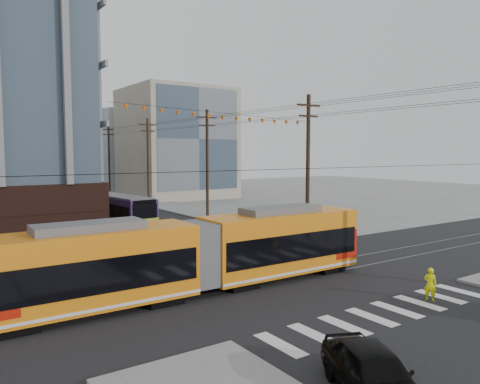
% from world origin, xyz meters
% --- Properties ---
extents(ground, '(160.00, 160.00, 0.00)m').
position_xyz_m(ground, '(0.00, 0.00, 0.00)').
color(ground, slate).
extents(bg_bldg_ne_near, '(14.00, 14.00, 16.00)m').
position_xyz_m(bg_bldg_ne_near, '(16.00, 48.00, 8.00)').
color(bg_bldg_ne_near, gray).
rests_on(bg_bldg_ne_near, ground).
extents(bg_bldg_ne_far, '(16.00, 16.00, 14.00)m').
position_xyz_m(bg_bldg_ne_far, '(18.00, 68.00, 7.00)').
color(bg_bldg_ne_far, '#8C99A5').
rests_on(bg_bldg_ne_far, ground).
extents(utility_pole_far, '(0.30, 0.30, 11.00)m').
position_xyz_m(utility_pole_far, '(8.50, 56.00, 5.50)').
color(utility_pole_far, black).
rests_on(utility_pole_far, ground).
extents(streetcar, '(19.09, 2.79, 3.68)m').
position_xyz_m(streetcar, '(-4.99, 3.93, 1.84)').
color(streetcar, orange).
rests_on(streetcar, ground).
extents(city_bus, '(3.81, 11.55, 3.21)m').
position_xyz_m(city_bus, '(-2.31, 23.83, 1.61)').
color(city_bus, '#38204F').
rests_on(city_bus, ground).
extents(black_sedan, '(3.39, 4.69, 1.48)m').
position_xyz_m(black_sedan, '(-5.82, -7.25, 0.74)').
color(black_sedan, black).
rests_on(black_sedan, ground).
extents(parked_car_silver, '(1.54, 4.23, 1.39)m').
position_xyz_m(parked_car_silver, '(-5.78, 12.71, 0.69)').
color(parked_car_silver, '#A7A7A7').
rests_on(parked_car_silver, ground).
extents(parked_car_white, '(2.35, 5.07, 1.44)m').
position_xyz_m(parked_car_white, '(-5.14, 17.95, 0.72)').
color(parked_car_white, '#BDBDBD').
rests_on(parked_car_white, ground).
extents(parked_car_grey, '(2.36, 4.50, 1.21)m').
position_xyz_m(parked_car_grey, '(-5.23, 24.62, 0.60)').
color(parked_car_grey, '#51535C').
rests_on(parked_car_grey, ground).
extents(pedestrian, '(0.56, 0.66, 1.53)m').
position_xyz_m(pedestrian, '(3.07, -3.06, 0.76)').
color(pedestrian, '#F4FC08').
rests_on(pedestrian, ground).
extents(jersey_barrier, '(0.95, 3.99, 0.80)m').
position_xyz_m(jersey_barrier, '(8.30, 13.73, 0.40)').
color(jersey_barrier, gray).
rests_on(jersey_barrier, ground).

